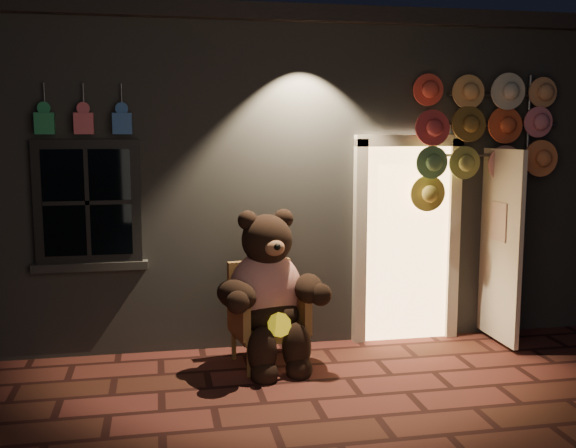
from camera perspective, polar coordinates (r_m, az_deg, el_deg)
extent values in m
plane|color=maroon|center=(5.83, 2.16, -14.62)|extent=(60.00, 60.00, 0.00)
cube|color=slate|center=(9.34, -3.39, 4.34)|extent=(7.00, 5.00, 3.30)
cube|color=black|center=(9.39, -3.48, 14.94)|extent=(7.30, 5.30, 0.16)
cube|color=black|center=(6.77, -16.58, 1.79)|extent=(1.00, 0.10, 1.20)
cube|color=black|center=(6.74, -16.60, 1.76)|extent=(0.82, 0.06, 1.02)
cube|color=slate|center=(6.86, -16.37, -3.45)|extent=(1.10, 0.14, 0.08)
cube|color=#E9B069|center=(7.30, 9.91, -1.53)|extent=(0.92, 0.10, 2.10)
cube|color=beige|center=(7.10, 6.09, -1.73)|extent=(0.12, 0.12, 2.20)
cube|color=beige|center=(7.46, 13.75, -1.43)|extent=(0.12, 0.12, 2.20)
cube|color=beige|center=(7.17, 10.23, 6.97)|extent=(1.16, 0.12, 0.12)
cube|color=beige|center=(7.33, 17.56, -1.74)|extent=(0.05, 0.80, 2.00)
cube|color=#248651|center=(6.70, -19.91, 8.01)|extent=(0.18, 0.07, 0.20)
cylinder|color=#59595E|center=(6.77, -19.93, 10.12)|extent=(0.02, 0.02, 0.25)
cube|color=#CE5561|center=(6.66, -16.90, 8.14)|extent=(0.18, 0.07, 0.20)
cylinder|color=#59595E|center=(6.72, -16.94, 10.27)|extent=(0.02, 0.02, 0.25)
cube|color=#2F5BA5|center=(6.63, -13.86, 8.26)|extent=(0.18, 0.07, 0.20)
cylinder|color=#59595E|center=(6.70, -13.91, 10.39)|extent=(0.02, 0.02, 0.25)
cube|color=olive|center=(6.53, -1.68, -9.00)|extent=(0.72, 0.69, 0.09)
cube|color=olive|center=(6.69, -2.45, -5.75)|extent=(0.64, 0.18, 0.64)
cube|color=olive|center=(6.37, -4.20, -7.74)|extent=(0.16, 0.55, 0.36)
cube|color=olive|center=(6.56, 0.86, -7.26)|extent=(0.16, 0.55, 0.36)
cylinder|color=olive|center=(6.28, -3.31, -11.54)|extent=(0.05, 0.05, 0.29)
cylinder|color=olive|center=(6.45, 1.40, -10.99)|extent=(0.05, 0.05, 0.29)
cylinder|color=olive|center=(6.74, -4.61, -10.17)|extent=(0.05, 0.05, 0.29)
cylinder|color=olive|center=(6.90, -0.19, -9.70)|extent=(0.05, 0.05, 0.29)
ellipsoid|color=red|center=(6.48, -1.93, -5.56)|extent=(0.79, 0.68, 0.75)
ellipsoid|color=black|center=(6.46, -1.68, -7.61)|extent=(0.66, 0.59, 0.35)
sphere|color=black|center=(6.33, -1.80, -1.34)|extent=(0.55, 0.55, 0.48)
sphere|color=black|center=(6.28, -3.43, 0.31)|extent=(0.19, 0.19, 0.19)
sphere|color=black|center=(6.39, -0.39, 0.46)|extent=(0.19, 0.19, 0.19)
ellipsoid|color=#986445|center=(6.13, -1.14, -2.04)|extent=(0.21, 0.16, 0.15)
ellipsoid|color=black|center=(6.15, -4.39, -6.00)|extent=(0.48, 0.56, 0.27)
ellipsoid|color=black|center=(6.38, 1.77, -5.47)|extent=(0.36, 0.53, 0.27)
ellipsoid|color=black|center=(6.20, -2.20, -10.72)|extent=(0.27, 0.27, 0.46)
ellipsoid|color=black|center=(6.30, 0.73, -10.39)|extent=(0.27, 0.27, 0.46)
sphere|color=black|center=(6.20, -2.01, -12.54)|extent=(0.25, 0.25, 0.25)
sphere|color=black|center=(6.31, 0.94, -12.17)|extent=(0.25, 0.25, 0.25)
cylinder|color=yellow|center=(6.18, -0.73, -8.54)|extent=(0.24, 0.13, 0.22)
cylinder|color=#59595E|center=(7.73, 19.38, 1.32)|extent=(0.04, 0.04, 2.81)
cylinder|color=#59595E|center=(7.52, 17.80, 10.36)|extent=(1.25, 0.03, 0.03)
cylinder|color=#59595E|center=(7.51, 17.69, 7.98)|extent=(1.25, 0.03, 0.03)
cylinder|color=#59595E|center=(7.52, 17.59, 5.60)|extent=(1.25, 0.03, 0.03)
cylinder|color=#F14A38|center=(7.10, 11.90, 11.15)|extent=(0.35, 0.11, 0.36)
cylinder|color=#E4A962|center=(7.25, 15.09, 10.98)|extent=(0.35, 0.11, 0.36)
cylinder|color=beige|center=(7.41, 18.14, 10.79)|extent=(0.35, 0.11, 0.36)
cylinder|color=tan|center=(7.67, 20.68, 10.56)|extent=(0.35, 0.11, 0.36)
cylinder|color=#BD393D|center=(7.06, 11.91, 8.21)|extent=(0.35, 0.11, 0.36)
cylinder|color=brown|center=(7.21, 15.09, 8.10)|extent=(0.35, 0.11, 0.36)
cylinder|color=#DD5630|center=(7.45, 17.79, 7.98)|extent=(0.35, 0.11, 0.36)
cylinder|color=pink|center=(7.63, 20.67, 7.84)|extent=(0.35, 0.11, 0.36)
cylinder|color=#629758|center=(7.04, 11.92, 5.24)|extent=(0.35, 0.11, 0.36)
cylinder|color=olive|center=(7.27, 14.78, 5.23)|extent=(0.35, 0.11, 0.36)
cylinder|color=#DA9088|center=(7.43, 17.78, 5.17)|extent=(0.35, 0.11, 0.36)
cylinder|color=#FF894F|center=(7.62, 20.65, 5.10)|extent=(0.35, 0.11, 0.36)
cylinder|color=gold|center=(7.12, 11.65, 2.34)|extent=(0.35, 0.11, 0.36)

